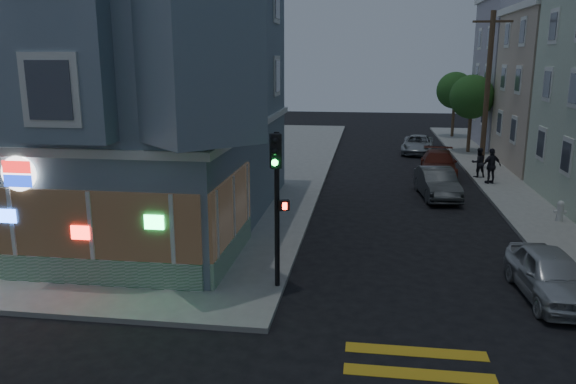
% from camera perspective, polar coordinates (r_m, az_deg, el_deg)
% --- Properties ---
extents(ground, '(120.00, 120.00, 0.00)m').
position_cam_1_polar(ground, '(13.27, -17.14, -16.77)').
color(ground, black).
rests_on(ground, ground).
extents(sidewalk_nw, '(33.00, 42.00, 0.15)m').
position_cam_1_polar(sidewalk_nw, '(38.74, -20.94, 2.96)').
color(sidewalk_nw, gray).
rests_on(sidewalk_nw, ground).
extents(corner_building, '(14.60, 14.60, 11.40)m').
position_cam_1_polar(corner_building, '(24.07, -20.09, 10.92)').
color(corner_building, slate).
rests_on(corner_building, sidewalk_nw).
extents(row_house_d, '(12.00, 8.60, 10.50)m').
position_cam_1_polar(row_house_d, '(46.52, 26.51, 10.68)').
color(row_house_d, gray).
rests_on(row_house_d, sidewalk_ne).
extents(utility_pole, '(2.20, 0.30, 9.00)m').
position_cam_1_polar(utility_pole, '(34.97, 19.60, 9.83)').
color(utility_pole, '#4C3826').
rests_on(utility_pole, sidewalk_ne).
extents(street_tree_near, '(3.00, 3.00, 5.30)m').
position_cam_1_polar(street_tree_near, '(40.95, 18.18, 9.15)').
color(street_tree_near, '#4C3826').
rests_on(street_tree_near, sidewalk_ne).
extents(street_tree_far, '(3.00, 3.00, 5.30)m').
position_cam_1_polar(street_tree_far, '(48.84, 16.61, 9.85)').
color(street_tree_far, '#4C3826').
rests_on(street_tree_far, sidewalk_ne).
extents(pedestrian_a, '(0.92, 0.79, 1.62)m').
position_cam_1_polar(pedestrian_a, '(32.53, 18.79, 2.86)').
color(pedestrian_a, black).
rests_on(pedestrian_a, sidewalk_ne).
extents(pedestrian_b, '(1.17, 0.84, 1.85)m').
position_cam_1_polar(pedestrian_b, '(31.07, 19.97, 2.50)').
color(pedestrian_b, '#23222A').
rests_on(pedestrian_b, sidewalk_ne).
extents(parked_car_a, '(1.88, 4.13, 1.37)m').
position_cam_1_polar(parked_car_a, '(17.34, 25.10, -7.63)').
color(parked_car_a, '#B7BBBF').
rests_on(parked_car_a, ground).
extents(parked_car_b, '(1.95, 4.46, 1.43)m').
position_cam_1_polar(parked_car_b, '(27.74, 14.92, 0.86)').
color(parked_car_b, '#3E4244').
rests_on(parked_car_b, ground).
extents(parked_car_c, '(2.42, 5.03, 1.41)m').
position_cam_1_polar(parked_car_c, '(32.88, 15.03, 2.77)').
color(parked_car_c, '#531D13').
rests_on(parked_car_c, ground).
extents(parked_car_d, '(2.63, 4.76, 1.26)m').
position_cam_1_polar(parked_car_d, '(40.55, 13.05, 4.73)').
color(parked_car_d, '#999FA3').
rests_on(parked_car_d, ground).
extents(traffic_signal, '(0.57, 0.50, 4.45)m').
position_cam_1_polar(traffic_signal, '(15.41, -1.14, 0.74)').
color(traffic_signal, black).
rests_on(traffic_signal, sidewalk_nw).
extents(fire_hydrant, '(0.48, 0.28, 0.84)m').
position_cam_1_polar(fire_hydrant, '(25.06, 25.92, -1.68)').
color(fire_hydrant, silver).
rests_on(fire_hydrant, sidewalk_ne).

